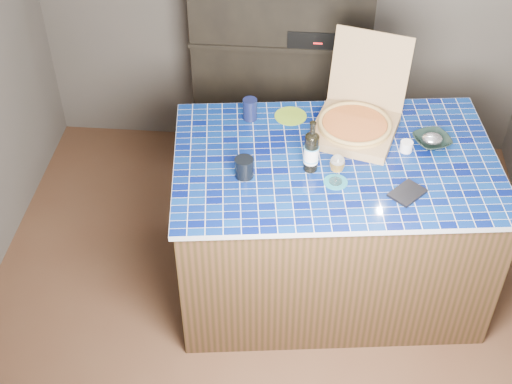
# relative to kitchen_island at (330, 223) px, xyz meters

# --- Properties ---
(room) EXTENTS (3.50, 3.50, 3.50)m
(room) POSITION_rel_kitchen_island_xyz_m (-0.38, -0.28, 0.76)
(room) COLOR brown
(room) RESTS_ON ground
(shelving_unit) EXTENTS (1.20, 0.41, 1.80)m
(shelving_unit) POSITION_rel_kitchen_island_xyz_m (-0.38, 1.25, 0.41)
(shelving_unit) COLOR black
(shelving_unit) RESTS_ON floor
(kitchen_island) EXTENTS (1.93, 1.36, 0.99)m
(kitchen_island) POSITION_rel_kitchen_island_xyz_m (0.00, 0.00, 0.00)
(kitchen_island) COLOR #4A2D1D
(kitchen_island) RESTS_ON floor
(pizza_box) EXTENTS (0.59, 0.66, 0.50)m
(pizza_box) POSITION_rel_kitchen_island_xyz_m (0.11, 0.27, 0.56)
(pizza_box) COLOR #A27353
(pizza_box) RESTS_ON kitchen_island
(mead_bottle) EXTENTS (0.08, 0.08, 0.31)m
(mead_bottle) POSITION_rel_kitchen_island_xyz_m (-0.14, -0.10, 0.62)
(mead_bottle) COLOR black
(mead_bottle) RESTS_ON kitchen_island
(teal_trivet) EXTENTS (0.13, 0.13, 0.01)m
(teal_trivet) POSITION_rel_kitchen_island_xyz_m (-0.00, -0.20, 0.50)
(teal_trivet) COLOR #176B7A
(teal_trivet) RESTS_ON kitchen_island
(wine_glass) EXTENTS (0.08, 0.08, 0.18)m
(wine_glass) POSITION_rel_kitchen_island_xyz_m (-0.00, -0.20, 0.62)
(wine_glass) COLOR white
(wine_glass) RESTS_ON teal_trivet
(tumbler) EXTENTS (0.10, 0.10, 0.11)m
(tumbler) POSITION_rel_kitchen_island_xyz_m (-0.49, -0.18, 0.55)
(tumbler) COLOR black
(tumbler) RESTS_ON kitchen_island
(dvd_case) EXTENTS (0.22, 0.22, 0.01)m
(dvd_case) POSITION_rel_kitchen_island_xyz_m (0.37, -0.26, 0.50)
(dvd_case) COLOR black
(dvd_case) RESTS_ON kitchen_island
(bowl) EXTENTS (0.27, 0.27, 0.05)m
(bowl) POSITION_rel_kitchen_island_xyz_m (0.54, 0.18, 0.52)
(bowl) COLOR black
(bowl) RESTS_ON kitchen_island
(foil_contents) EXTENTS (0.12, 0.10, 0.06)m
(foil_contents) POSITION_rel_kitchen_island_xyz_m (0.54, 0.18, 0.53)
(foil_contents) COLOR silver
(foil_contents) RESTS_ON bowl
(white_jar) EXTENTS (0.07, 0.07, 0.06)m
(white_jar) POSITION_rel_kitchen_island_xyz_m (0.39, 0.11, 0.52)
(white_jar) COLOR white
(white_jar) RESTS_ON kitchen_island
(navy_cup) EXTENTS (0.08, 0.08, 0.13)m
(navy_cup) POSITION_rel_kitchen_island_xyz_m (-0.51, 0.34, 0.56)
(navy_cup) COLOR black
(navy_cup) RESTS_ON kitchen_island
(green_trivet) EXTENTS (0.19, 0.19, 0.01)m
(green_trivet) POSITION_rel_kitchen_island_xyz_m (-0.27, 0.38, 0.50)
(green_trivet) COLOR olive
(green_trivet) RESTS_ON kitchen_island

